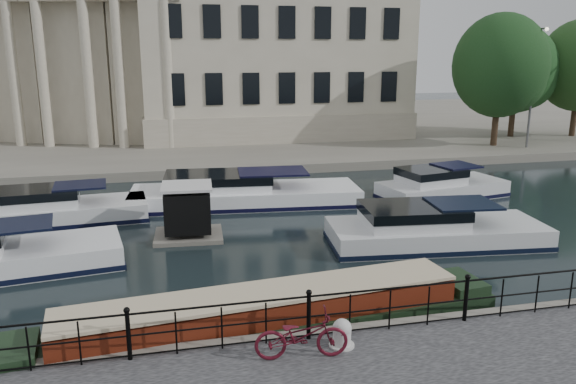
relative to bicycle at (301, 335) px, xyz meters
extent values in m
plane|color=black|center=(0.37, 3.03, -1.08)|extent=(160.00, 160.00, 0.00)
cube|color=#6B665B|center=(0.37, 42.03, -0.81)|extent=(120.00, 42.00, 0.55)
cylinder|color=black|center=(-3.63, 0.78, 0.02)|extent=(0.10, 0.10, 1.10)
sphere|color=black|center=(-3.63, 0.78, 0.62)|extent=(0.14, 0.14, 0.14)
cylinder|color=black|center=(0.37, 0.78, 0.02)|extent=(0.10, 0.10, 1.10)
sphere|color=black|center=(0.37, 0.78, 0.62)|extent=(0.14, 0.14, 0.14)
cylinder|color=black|center=(4.37, 0.78, 0.02)|extent=(0.10, 0.10, 1.10)
sphere|color=black|center=(4.37, 0.78, 0.62)|extent=(0.14, 0.14, 0.14)
cylinder|color=black|center=(0.37, 0.78, 0.52)|extent=(24.00, 0.05, 0.05)
cylinder|color=black|center=(0.37, 0.78, 0.02)|extent=(24.00, 0.04, 0.04)
cylinder|color=black|center=(0.37, 0.78, -0.45)|extent=(24.00, 0.04, 0.04)
cube|color=#ADA38C|center=(6.37, 36.03, 6.47)|extent=(20.00, 14.00, 14.00)
cube|color=#9E937F|center=(6.37, 36.03, 0.47)|extent=(20.30, 14.30, 2.00)
cube|color=#ADA38C|center=(-2.96, 32.06, 4.97)|extent=(5.73, 4.06, 11.00)
cylinder|color=#ADA38C|center=(-1.91, 29.19, 4.37)|extent=(0.70, 0.70, 9.80)
cylinder|color=#ADA38C|center=(-5.11, 29.90, 4.37)|extent=(0.70, 0.70, 9.80)
cube|color=#ADA38C|center=(-7.91, 33.47, 4.97)|extent=(5.90, 4.56, 11.00)
cylinder|color=#ADA38C|center=(-7.22, 30.50, 4.37)|extent=(0.70, 0.70, 9.80)
cylinder|color=#ADA38C|center=(-10.31, 31.59, 4.37)|extent=(0.70, 0.70, 9.80)
cube|color=#ADA38C|center=(-12.66, 35.48, 4.97)|extent=(5.99, 4.99, 11.00)
cylinder|color=#ADA38C|center=(-12.33, 32.44, 4.37)|extent=(0.70, 0.70, 9.80)
cylinder|color=#59595B|center=(22.37, 23.53, 3.47)|extent=(0.16, 0.16, 8.00)
sphere|color=#FFF2CC|center=(22.37, 22.68, 7.42)|extent=(0.24, 0.24, 0.24)
imported|color=#4D0D1A|center=(0.00, 0.00, 0.00)|extent=(2.10, 0.92, 1.07)
cylinder|color=#B7B6B3|center=(1.02, 0.29, -0.32)|extent=(0.41, 0.41, 0.43)
sphere|color=#B7B6B3|center=(1.02, 0.29, -0.10)|extent=(0.43, 0.43, 0.43)
cylinder|color=#B7B6B3|center=(1.02, 0.29, -0.51)|extent=(0.58, 0.58, 0.04)
cube|color=black|center=(-0.39, 2.18, -0.98)|extent=(12.89, 3.03, 0.77)
cube|color=#53190B|center=(-0.39, 2.18, -0.33)|extent=(10.32, 2.51, 0.60)
cube|color=#C0AE8B|center=(-0.39, 2.18, 0.07)|extent=(10.33, 2.56, 0.09)
cube|color=#6B665B|center=(-1.83, 10.53, -1.03)|extent=(2.73, 2.33, 0.22)
cube|color=black|center=(-1.83, 10.53, 0.02)|extent=(1.84, 1.84, 1.56)
cube|color=silver|center=(-1.83, 10.53, 0.97)|extent=(2.03, 2.03, 0.10)
cube|color=black|center=(-7.72, 8.34, 0.47)|extent=(2.99, 2.29, 0.08)
cube|color=silver|center=(7.19, 7.64, -0.88)|extent=(8.23, 3.77, 1.20)
cube|color=black|center=(7.19, 7.64, -0.96)|extent=(8.31, 3.81, 0.18)
cube|color=silver|center=(6.24, 7.74, -0.03)|extent=(3.82, 2.79, 0.90)
cube|color=black|center=(8.14, 7.54, 0.47)|extent=(2.59, 2.31, 0.08)
cube|color=silver|center=(-6.96, 13.83, -0.88)|extent=(7.19, 3.20, 1.20)
cube|color=black|center=(-6.96, 13.83, -0.96)|extent=(7.26, 3.23, 0.18)
cube|color=silver|center=(-7.80, 13.76, -0.03)|extent=(3.32, 2.41, 0.90)
cube|color=black|center=(-6.12, 13.90, 0.47)|extent=(2.24, 2.01, 0.08)
cube|color=white|center=(1.12, 14.92, -0.88)|extent=(10.92, 4.15, 1.20)
cube|color=black|center=(1.12, 14.92, -0.96)|extent=(11.03, 4.19, 0.18)
cube|color=white|center=(-0.16, 15.03, -0.03)|extent=(5.02, 3.04, 0.90)
cube|color=black|center=(2.40, 14.80, 0.47)|extent=(3.39, 2.51, 0.08)
cube|color=silver|center=(10.85, 14.02, -0.88)|extent=(6.71, 3.79, 1.20)
cube|color=black|center=(10.85, 14.02, -0.96)|extent=(6.78, 3.83, 0.18)
cube|color=silver|center=(10.11, 13.87, -0.03)|extent=(3.20, 2.66, 0.90)
cube|color=black|center=(11.60, 14.16, 0.47)|extent=(2.21, 2.17, 0.08)
cylinder|color=black|center=(20.66, 24.90, 0.97)|extent=(0.44, 0.44, 3.01)
ellipsoid|color=#113410|center=(20.66, 24.90, 5.05)|extent=(6.53, 6.53, 7.21)
sphere|color=#113410|center=(21.26, 24.50, 4.19)|extent=(4.81, 4.81, 4.81)
cylinder|color=black|center=(24.56, 28.62, 0.87)|extent=(0.44, 0.44, 2.80)
ellipsoid|color=#123A12|center=(24.56, 28.62, 4.67)|extent=(6.09, 6.09, 6.73)
sphere|color=#123A12|center=(25.16, 28.22, 3.87)|extent=(4.48, 4.48, 4.48)
cylinder|color=black|center=(29.46, 27.69, 0.94)|extent=(0.44, 0.44, 2.96)
camera|label=1|loc=(-2.77, -10.62, 5.91)|focal=35.00mm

